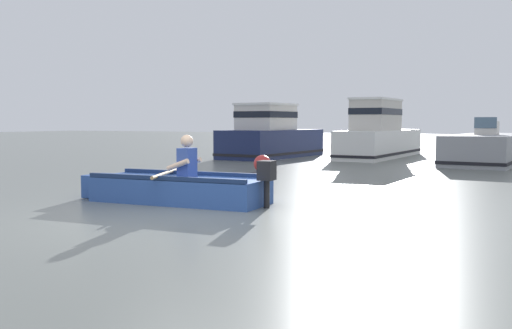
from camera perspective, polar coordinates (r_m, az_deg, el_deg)
The scene contains 6 objects.
ground_plane at distance 8.67m, azimuth -6.47°, elevation -5.17°, with size 120.00×120.00×0.00m, color slate.
rowboat_with_person at distance 10.22m, azimuth -7.89°, elevation -2.32°, with size 3.72×1.89×1.19m.
moored_boat_navy at distance 22.84m, azimuth 1.46°, elevation 2.74°, with size 2.56×5.39×2.12m.
moored_boat_white at distance 23.18m, azimuth 12.11°, elevation 2.81°, with size 1.98×6.64×2.31m.
moored_boat_grey at distance 21.06m, azimuth 22.05°, elevation 1.39°, with size 2.61×6.21×1.56m.
mooring_buoy at distance 16.03m, azimuth 0.63°, elevation 0.08°, with size 0.49×0.49×0.49m, color red.
Camera 1 is at (4.64, -7.18, 1.42)m, focal length 40.37 mm.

